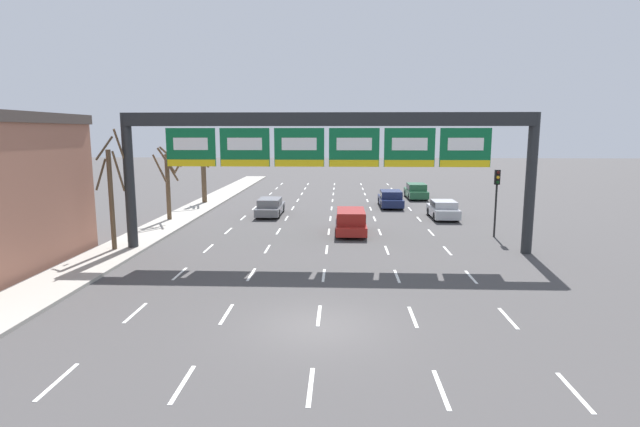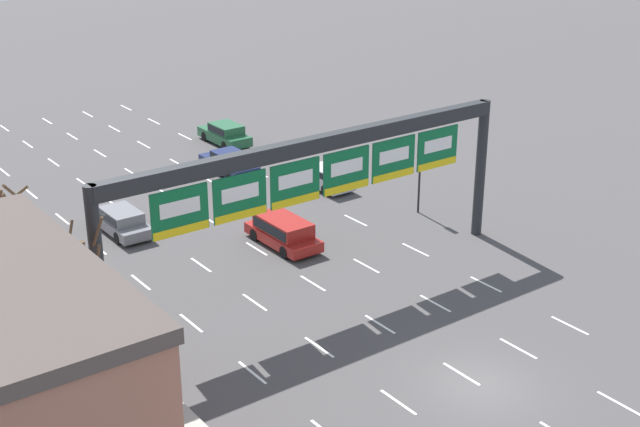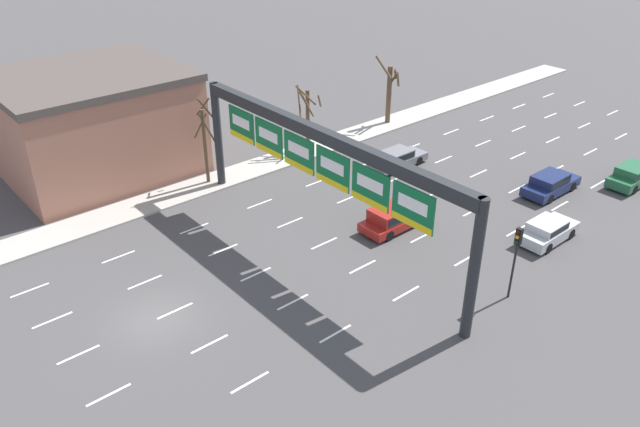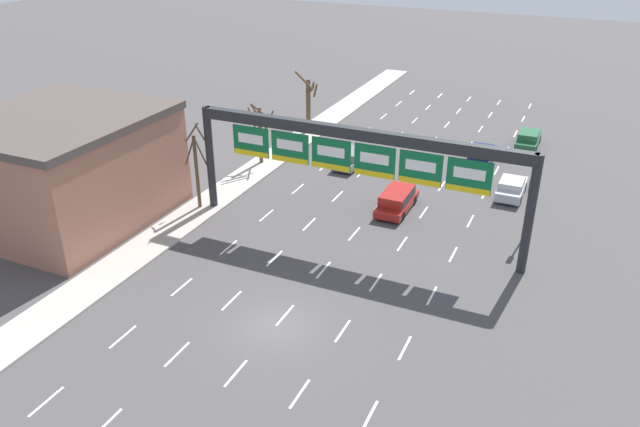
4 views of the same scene
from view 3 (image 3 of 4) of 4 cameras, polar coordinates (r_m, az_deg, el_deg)
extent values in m
plane|color=#474444|center=(32.46, -14.66, -9.32)|extent=(220.00, 220.00, 0.00)
cube|color=#A8A399|center=(41.46, -21.88, -1.42)|extent=(2.80, 110.00, 0.15)
cube|color=white|center=(36.75, -25.00, -6.38)|extent=(0.12, 2.00, 0.01)
cube|color=white|center=(37.86, -17.94, -3.79)|extent=(0.12, 2.00, 0.01)
cube|color=white|center=(39.58, -11.42, -1.34)|extent=(0.12, 2.00, 0.01)
cube|color=white|center=(41.82, -5.54, 0.89)|extent=(0.12, 2.00, 0.01)
cube|color=white|center=(44.52, -0.30, 2.86)|extent=(0.12, 2.00, 0.01)
cube|color=white|center=(47.59, 4.31, 4.58)|extent=(0.12, 2.00, 0.01)
cube|color=white|center=(50.97, 8.36, 6.06)|extent=(0.12, 2.00, 0.01)
cube|color=white|center=(54.60, 11.90, 7.32)|extent=(0.12, 2.00, 0.01)
cube|color=white|center=(58.43, 15.01, 8.40)|extent=(0.12, 2.00, 0.01)
cube|color=white|center=(62.42, 17.74, 9.32)|extent=(0.12, 2.00, 0.01)
cube|color=white|center=(66.55, 20.15, 10.11)|extent=(0.12, 2.00, 0.01)
cube|color=white|center=(34.06, -23.27, -8.95)|extent=(0.12, 2.00, 0.01)
cube|color=white|center=(35.26, -15.71, -6.06)|extent=(0.12, 2.00, 0.01)
cube|color=white|center=(37.09, -8.84, -3.32)|extent=(0.12, 2.00, 0.01)
cube|color=white|center=(39.48, -2.75, -0.83)|extent=(0.12, 2.00, 0.01)
cube|color=white|center=(42.33, 2.59, 1.36)|extent=(0.12, 2.00, 0.01)
cube|color=white|center=(45.55, 7.21, 3.25)|extent=(0.12, 2.00, 0.01)
cube|color=white|center=(49.06, 11.22, 4.86)|extent=(0.12, 2.00, 0.01)
cube|color=white|center=(52.82, 14.69, 6.24)|extent=(0.12, 2.00, 0.01)
cube|color=white|center=(56.77, 17.70, 7.40)|extent=(0.12, 2.00, 0.01)
cube|color=white|center=(60.88, 20.32, 8.40)|extent=(0.12, 2.00, 0.01)
cube|color=white|center=(65.11, 22.62, 9.25)|extent=(0.12, 2.00, 0.01)
cube|color=white|center=(31.49, -21.22, -11.94)|extent=(0.12, 2.00, 0.01)
cube|color=white|center=(32.77, -13.11, -8.67)|extent=(0.12, 2.00, 0.01)
cube|color=white|center=(34.74, -5.89, -5.55)|extent=(0.12, 2.00, 0.01)
cube|color=white|center=(37.28, 0.39, -2.75)|extent=(0.12, 2.00, 0.01)
cube|color=white|center=(40.28, 5.78, -0.30)|extent=(0.12, 2.00, 0.01)
cube|color=white|center=(43.65, 10.37, 1.79)|extent=(0.12, 2.00, 0.01)
cube|color=white|center=(47.31, 14.29, 3.57)|extent=(0.12, 2.00, 0.01)
cube|color=white|center=(51.20, 17.64, 5.06)|extent=(0.12, 2.00, 0.01)
cube|color=white|center=(55.26, 20.52, 6.33)|extent=(0.12, 2.00, 0.01)
cube|color=white|center=(59.47, 23.01, 7.41)|extent=(0.12, 2.00, 0.01)
cube|color=white|center=(63.80, 25.18, 8.34)|extent=(0.12, 2.00, 0.01)
cube|color=white|center=(29.06, -18.75, -15.43)|extent=(0.12, 2.00, 0.01)
cube|color=white|center=(30.45, -10.05, -11.66)|extent=(0.12, 2.00, 0.01)
cube|color=white|center=(32.56, -2.49, -8.09)|extent=(0.12, 2.00, 0.01)
cube|color=white|center=(35.25, 3.91, -4.89)|extent=(0.12, 2.00, 0.01)
cube|color=white|center=(38.42, 9.29, -2.13)|extent=(0.12, 2.00, 0.01)
cube|color=white|center=(41.94, 13.79, 0.20)|extent=(0.12, 2.00, 0.01)
cube|color=white|center=(45.73, 17.58, 2.16)|extent=(0.12, 2.00, 0.01)
cube|color=white|center=(49.74, 20.77, 3.81)|extent=(0.12, 2.00, 0.01)
cube|color=white|center=(53.92, 23.49, 5.19)|extent=(0.12, 2.00, 0.01)
cube|color=white|center=(58.22, 25.82, 6.37)|extent=(0.12, 2.00, 0.01)
cube|color=white|center=(28.32, -6.43, -15.09)|extent=(0.12, 2.00, 0.01)
cube|color=white|center=(30.57, 1.41, -10.93)|extent=(0.12, 2.00, 0.01)
cube|color=white|center=(33.43, 7.87, -7.25)|extent=(0.12, 2.00, 0.01)
cube|color=white|center=(36.75, 13.16, -4.13)|extent=(0.12, 2.00, 0.01)
cube|color=white|center=(40.41, 17.49, -1.51)|extent=(0.12, 2.00, 0.01)
cube|color=white|center=(44.34, 21.08, 0.66)|extent=(0.12, 2.00, 0.01)
cube|color=white|center=(48.47, 24.06, 2.47)|extent=(0.12, 2.00, 0.01)
cube|color=white|center=(52.74, 26.58, 3.98)|extent=(0.12, 2.00, 0.01)
cylinder|color=#232628|center=(43.26, -9.32, 7.03)|extent=(0.55, 0.55, 7.42)
cylinder|color=#232628|center=(29.10, 13.88, -5.12)|extent=(0.55, 0.55, 7.42)
cube|color=#232628|center=(33.89, 0.00, 7.26)|extent=(21.40, 0.60, 0.70)
cube|color=#0C6033|center=(39.58, -7.18, 8.06)|extent=(2.61, 0.08, 2.00)
cube|color=white|center=(39.49, -7.25, 8.28)|extent=(1.83, 0.02, 0.64)
cube|color=yellow|center=(39.86, -7.16, 6.94)|extent=(2.56, 0.02, 0.36)
cube|color=#0C6033|center=(37.38, -4.70, 6.90)|extent=(2.61, 0.08, 2.00)
cube|color=white|center=(37.29, -4.77, 7.14)|extent=(1.83, 0.02, 0.64)
cube|color=yellow|center=(37.67, -4.71, 5.73)|extent=(2.56, 0.02, 0.36)
cube|color=#0C6033|center=(35.27, -1.93, 5.59)|extent=(2.61, 0.08, 2.00)
cube|color=white|center=(35.17, -2.00, 5.84)|extent=(1.83, 0.02, 0.64)
cube|color=yellow|center=(35.58, -1.97, 4.36)|extent=(2.56, 0.02, 0.36)
cube|color=#0C6033|center=(33.28, 1.16, 4.11)|extent=(2.61, 0.08, 2.00)
cube|color=white|center=(33.17, 1.11, 4.37)|extent=(1.83, 0.02, 0.64)
cube|color=yellow|center=(33.60, 1.09, 2.82)|extent=(2.56, 0.02, 0.36)
cube|color=#0C6033|center=(31.41, 4.62, 2.42)|extent=(2.61, 0.08, 2.00)
cube|color=white|center=(31.31, 4.58, 2.70)|extent=(1.83, 0.02, 0.64)
cube|color=yellow|center=(31.76, 4.51, 1.08)|extent=(2.56, 0.02, 0.36)
cube|color=#0C6033|center=(29.71, 8.49, 0.53)|extent=(2.61, 0.08, 2.00)
cube|color=white|center=(29.60, 8.46, 0.81)|extent=(1.83, 0.02, 0.64)
cube|color=yellow|center=(30.08, 8.32, -0.87)|extent=(2.56, 0.02, 0.36)
cube|color=#9E6651|center=(48.10, -19.98, 7.55)|extent=(11.36, 12.41, 6.82)
cube|color=#4C423D|center=(47.00, -20.73, 11.69)|extent=(11.58, 12.66, 0.50)
cube|color=#B7B7BC|center=(39.75, 20.11, -1.64)|extent=(1.80, 4.15, 0.67)
cube|color=#B7B7BC|center=(39.27, 20.07, -1.03)|extent=(1.65, 2.16, 0.50)
cube|color=black|center=(39.27, 20.07, -1.03)|extent=(1.69, 1.98, 0.36)
cylinder|color=black|center=(41.14, 20.02, -0.88)|extent=(0.22, 0.66, 0.66)
cylinder|color=black|center=(40.53, 21.94, -1.73)|extent=(0.22, 0.66, 0.66)
cylinder|color=black|center=(39.21, 18.13, -2.07)|extent=(0.22, 0.66, 0.66)
cylinder|color=black|center=(38.56, 20.11, -2.99)|extent=(0.22, 0.66, 0.66)
cube|color=slate|center=(47.12, 7.14, 4.81)|extent=(1.76, 4.82, 0.57)
cube|color=slate|center=(46.69, 6.94, 5.37)|extent=(1.62, 2.51, 0.58)
cube|color=black|center=(46.69, 6.94, 5.37)|extent=(1.66, 2.31, 0.42)
cylinder|color=black|center=(48.66, 7.62, 5.39)|extent=(0.22, 0.66, 0.66)
cylinder|color=black|center=(47.72, 9.02, 4.79)|extent=(0.22, 0.66, 0.66)
cylinder|color=black|center=(46.71, 5.20, 4.49)|extent=(0.22, 0.66, 0.66)
cylinder|color=black|center=(45.72, 6.61, 3.85)|extent=(0.22, 0.66, 0.66)
cube|color=maroon|center=(38.97, 6.88, -0.65)|extent=(1.90, 4.69, 0.55)
cube|color=maroon|center=(38.62, 6.89, 0.17)|extent=(1.75, 3.28, 0.76)
cube|color=black|center=(38.62, 6.89, 0.17)|extent=(1.79, 3.02, 0.54)
cylinder|color=black|center=(40.46, 7.35, 0.27)|extent=(0.22, 0.66, 0.66)
cylinder|color=black|center=(39.49, 9.17, -0.65)|extent=(0.22, 0.66, 0.66)
cylinder|color=black|center=(38.66, 4.51, -1.03)|extent=(0.22, 0.66, 0.66)
cylinder|color=black|center=(37.64, 6.34, -2.03)|extent=(0.22, 0.66, 0.66)
cube|color=#19234C|center=(45.71, 20.34, 2.38)|extent=(1.85, 4.69, 0.63)
cube|color=#19234C|center=(45.23, 20.29, 2.98)|extent=(1.70, 2.44, 0.61)
cube|color=black|center=(45.23, 20.29, 2.98)|extent=(1.74, 2.24, 0.44)
cylinder|color=black|center=(47.28, 20.33, 3.02)|extent=(0.22, 0.66, 0.66)
cylinder|color=black|center=(46.60, 22.06, 2.30)|extent=(0.22, 0.66, 0.66)
cylinder|color=black|center=(45.02, 18.48, 2.04)|extent=(0.22, 0.66, 0.66)
cylinder|color=black|center=(44.31, 20.28, 1.27)|extent=(0.22, 0.66, 0.66)
cube|color=#235B38|center=(49.34, 26.71, 3.00)|extent=(1.80, 4.69, 0.67)
cube|color=#235B38|center=(48.85, 26.73, 3.58)|extent=(1.65, 2.44, 0.61)
cube|color=black|center=(48.85, 26.73, 3.58)|extent=(1.69, 2.24, 0.44)
cylinder|color=black|center=(50.90, 26.53, 3.54)|extent=(0.22, 0.66, 0.66)
cylinder|color=black|center=(48.48, 25.11, 2.67)|extent=(0.22, 0.66, 0.66)
cylinder|color=black|center=(47.95, 26.79, 1.98)|extent=(0.22, 0.66, 0.66)
cylinder|color=black|center=(33.44, 17.19, -5.05)|extent=(0.12, 0.12, 3.25)
cube|color=black|center=(32.36, 17.72, -2.00)|extent=(0.30, 0.24, 0.90)
sphere|color=#3D0E0C|center=(32.12, 17.67, -1.62)|extent=(0.20, 0.20, 0.20)
sphere|color=gold|center=(32.27, 17.59, -2.07)|extent=(0.20, 0.20, 0.20)
sphere|color=#0E3515|center=(32.41, 17.52, -2.53)|extent=(0.20, 0.20, 0.20)
cylinder|color=brown|center=(49.10, -1.12, 8.60)|extent=(0.31, 0.31, 4.71)
cylinder|color=brown|center=(48.49, -0.04, 10.24)|extent=(1.44, 1.49, 1.54)
cylinder|color=brown|center=(48.01, -1.51, 10.57)|extent=(1.22, 0.51, 1.83)
cylinder|color=brown|center=(48.11, -1.25, 9.98)|extent=(1.01, 0.90, 2.00)
cylinder|color=brown|center=(47.67, -1.30, 10.75)|extent=(1.31, 1.16, 1.51)
cylinder|color=brown|center=(48.55, -1.90, 10.06)|extent=(1.28, 0.84, 1.96)
cylinder|color=brown|center=(43.92, -10.45, 6.03)|extent=(0.25, 0.25, 5.35)
cylinder|color=brown|center=(42.41, -10.30, 9.27)|extent=(0.16, 1.38, 1.91)
cylinder|color=brown|center=(43.38, -10.65, 9.60)|extent=(0.77, 0.83, 1.28)
cylinder|color=brown|center=(43.85, -10.89, 7.88)|extent=(0.23, 1.10, 1.62)
cylinder|color=brown|center=(42.94, -10.31, 7.70)|extent=(0.17, 1.12, 2.20)
cylinder|color=brown|center=(54.71, 6.32, 10.74)|extent=(0.43, 0.43, 4.95)
cylinder|color=brown|center=(54.59, 6.70, 12.08)|extent=(0.94, 0.25, 1.09)
cylinder|color=brown|center=(54.11, 6.91, 12.54)|extent=(0.77, 0.97, 1.08)
cylinder|color=brown|center=(54.21, 7.14, 12.08)|extent=(1.05, 1.35, 1.64)
cylinder|color=brown|center=(53.35, 5.82, 13.17)|extent=(1.86, 0.24, 1.63)
camera|label=1|loc=(27.37, -46.83, -10.31)|focal=28.00mm
camera|label=2|loc=(47.51, -56.30, 16.28)|focal=50.00mm
camera|label=4|loc=(17.22, -90.21, -0.71)|focal=35.00mm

